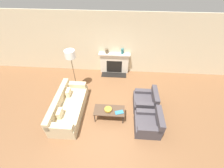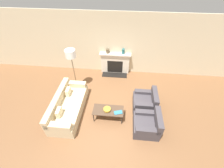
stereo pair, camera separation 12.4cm
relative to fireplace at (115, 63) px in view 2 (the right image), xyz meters
name	(u,v)px [view 2 (the right image)]	position (x,y,z in m)	size (l,w,h in m)	color
ground_plane	(109,118)	(0.03, -2.87, -0.52)	(18.00, 18.00, 0.00)	brown
wall_back	(116,45)	(0.03, 0.15, 0.93)	(18.00, 0.06, 2.90)	beige
fireplace	(115,63)	(0.00, 0.00, 0.00)	(1.49, 0.59, 1.06)	beige
couch	(68,106)	(-1.56, -2.72, -0.23)	(0.95, 2.22, 0.77)	#CCB78E
armchair_near	(148,124)	(1.37, -3.21, -0.23)	(0.86, 0.88, 0.77)	#423D42
armchair_far	(146,102)	(1.37, -2.19, -0.23)	(0.86, 0.88, 0.77)	#423D42
coffee_table	(108,111)	(-0.01, -2.85, -0.12)	(1.09, 0.51, 0.43)	#4C3828
bowl	(107,109)	(-0.05, -2.87, -0.03)	(0.26, 0.26, 0.09)	#BC8E2D
book	(118,112)	(0.35, -2.93, -0.07)	(0.32, 0.24, 0.02)	teal
floor_lamp	(71,56)	(-1.61, -1.37, 1.12)	(0.40, 0.40, 1.92)	brown
mantel_vase_left	(108,51)	(-0.36, 0.02, 0.65)	(0.15, 0.15, 0.21)	brown
mantel_vase_center_left	(123,51)	(0.36, 0.02, 0.67)	(0.12, 0.12, 0.25)	#28666B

